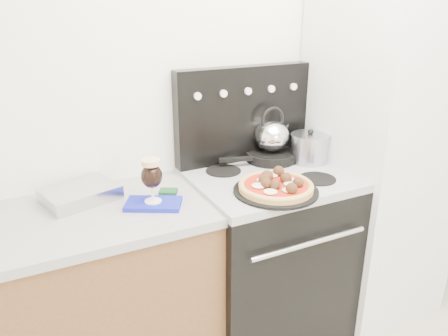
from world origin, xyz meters
TOP-DOWN VIEW (x-y plane):
  - room_shell at (0.00, 0.29)m, footprint 3.52×3.01m
  - base_cabinet at (-1.02, 1.20)m, footprint 1.45×0.60m
  - countertop at (-1.02, 1.20)m, footprint 1.48×0.63m
  - stove_body at (0.08, 1.18)m, footprint 0.76×0.65m
  - cooktop at (0.08, 1.18)m, footprint 0.76×0.65m
  - backguard at (0.08, 1.45)m, footprint 0.76×0.08m
  - fridge at (0.78, 1.15)m, footprint 0.64×0.68m
  - foil_sheet at (-0.80, 1.34)m, footprint 0.36×0.30m
  - oven_mitt at (-0.53, 1.14)m, footprint 0.27×0.23m
  - beer_glass at (-0.53, 1.14)m, footprint 0.11×0.11m
  - pizza_pan at (-0.00, 0.99)m, footprint 0.48×0.48m
  - pizza at (-0.00, 0.99)m, footprint 0.41×0.41m
  - skillet at (0.21, 1.36)m, footprint 0.34×0.34m
  - tea_kettle at (0.21, 1.36)m, footprint 0.19×0.19m
  - stock_pot at (0.38, 1.25)m, footprint 0.22×0.22m

SIDE VIEW (x-z plane):
  - base_cabinet at x=-1.02m, z-range 0.00..0.86m
  - stove_body at x=0.08m, z-range 0.00..0.88m
  - countertop at x=-1.02m, z-range 0.86..0.90m
  - cooktop at x=0.08m, z-range 0.88..0.92m
  - oven_mitt at x=-0.53m, z-range 0.90..0.92m
  - pizza_pan at x=0.00m, z-range 0.92..0.93m
  - foil_sheet at x=-0.80m, z-range 0.90..0.96m
  - skillet at x=0.21m, z-range 0.92..0.97m
  - fridge at x=0.78m, z-range 0.00..1.90m
  - pizza at x=0.00m, z-range 0.93..0.98m
  - stock_pot at x=0.38m, z-range 0.92..1.06m
  - beer_glass at x=-0.53m, z-range 0.92..1.12m
  - tea_kettle at x=0.21m, z-range 0.97..1.17m
  - backguard at x=0.08m, z-range 0.92..1.42m
  - room_shell at x=0.00m, z-range -0.01..2.51m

